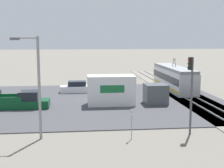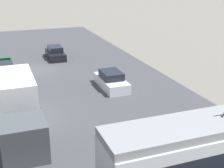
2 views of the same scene
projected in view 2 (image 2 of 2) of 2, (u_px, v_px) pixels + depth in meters
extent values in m
plane|color=slate|center=(35.00, 71.00, 32.29)|extent=(320.00, 320.00, 0.00)
cube|color=#424247|center=(35.00, 71.00, 32.28)|extent=(23.74, 49.27, 0.08)
cube|color=#4C5156|center=(24.00, 139.00, 16.78)|extent=(2.41, 2.39, 2.17)
cube|color=white|center=(16.00, 98.00, 20.95)|extent=(2.41, 5.07, 3.19)
cube|color=#0C4723|center=(3.00, 75.00, 29.45)|extent=(2.09, 5.74, 0.85)
cube|color=black|center=(2.00, 68.00, 28.44)|extent=(1.92, 1.95, 0.92)
cube|color=#0C4723|center=(12.00, 64.00, 30.60)|extent=(0.13, 2.87, 0.49)
cube|color=#0C4723|center=(1.00, 61.00, 31.65)|extent=(1.92, 0.23, 0.49)
cube|color=silver|center=(111.00, 83.00, 27.31)|extent=(1.88, 4.48, 0.85)
cube|color=black|center=(111.00, 75.00, 27.06)|extent=(1.62, 2.33, 0.63)
cube|color=black|center=(55.00, 55.00, 36.61)|extent=(1.75, 4.41, 0.83)
cube|color=black|center=(55.00, 49.00, 36.37)|extent=(1.50, 2.29, 0.61)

